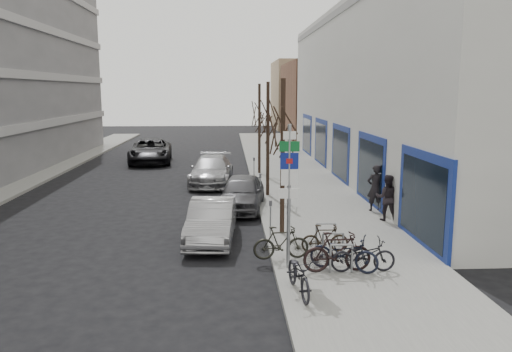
{
  "coord_description": "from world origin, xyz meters",
  "views": [
    {
      "loc": [
        0.76,
        -13.4,
        5.09
      ],
      "look_at": [
        1.74,
        4.59,
        2.0
      ],
      "focal_mm": 35.0,
      "sensor_mm": 36.0,
      "label": 1
    }
  ],
  "objects": [
    {
      "name": "brick_building_far",
      "position": [
        13.0,
        40.0,
        4.0
      ],
      "size": [
        12.0,
        14.0,
        8.0
      ],
      "primitive_type": "cube",
      "color": "brown",
      "rests_on": "ground"
    },
    {
      "name": "meter_mid",
      "position": [
        2.15,
        8.5,
        0.92
      ],
      "size": [
        0.1,
        0.08,
        1.27
      ],
      "color": "gray",
      "rests_on": "sidewalk_east"
    },
    {
      "name": "bike_far_curb",
      "position": [
        4.42,
        -0.44,
        0.7
      ],
      "size": [
        1.81,
        0.57,
        1.1
      ],
      "primitive_type": "imported",
      "rotation": [
        0.0,
        0.0,
        1.58
      ],
      "color": "black",
      "rests_on": "sidewalk_east"
    },
    {
      "name": "pedestrian_far",
      "position": [
        6.8,
        4.99,
        1.05
      ],
      "size": [
        0.77,
        0.62,
        1.81
      ],
      "primitive_type": "imported",
      "rotation": [
        0.0,
        0.0,
        2.85
      ],
      "color": "black",
      "rests_on": "sidewalk_east"
    },
    {
      "name": "meter_back",
      "position": [
        2.15,
        14.0,
        0.92
      ],
      "size": [
        0.1,
        0.08,
        1.27
      ],
      "color": "gray",
      "rests_on": "sidewalk_east"
    },
    {
      "name": "pedestrian_near",
      "position": [
        6.8,
        6.54,
        1.12
      ],
      "size": [
        0.74,
        0.51,
        1.94
      ],
      "primitive_type": "imported",
      "rotation": [
        0.0,
        0.0,
        3.22
      ],
      "color": "black",
      "rests_on": "sidewalk_east"
    },
    {
      "name": "bike_rack",
      "position": [
        3.8,
        0.6,
        0.66
      ],
      "size": [
        0.66,
        2.26,
        0.83
      ],
      "color": "gray",
      "rests_on": "sidewalk_east"
    },
    {
      "name": "highway_sign_pole",
      "position": [
        2.4,
        -0.01,
        2.46
      ],
      "size": [
        0.55,
        0.1,
        4.2
      ],
      "color": "gray",
      "rests_on": "ground"
    },
    {
      "name": "tan_building_far",
      "position": [
        13.5,
        55.0,
        4.5
      ],
      "size": [
        13.0,
        12.0,
        9.0
      ],
      "primitive_type": "cube",
      "color": "#937A5B",
      "rests_on": "ground"
    },
    {
      "name": "tree_far",
      "position": [
        2.6,
        16.5,
        4.1
      ],
      "size": [
        1.8,
        1.8,
        5.5
      ],
      "color": "black",
      "rests_on": "ground"
    },
    {
      "name": "meter_front",
      "position": [
        2.15,
        3.0,
        0.92
      ],
      "size": [
        0.1,
        0.08,
        1.27
      ],
      "color": "gray",
      "rests_on": "sidewalk_east"
    },
    {
      "name": "lane_car",
      "position": [
        -4.82,
        22.28,
        0.85
      ],
      "size": [
        3.36,
        6.36,
        1.7
      ],
      "primitive_type": "imported",
      "rotation": [
        0.0,
        0.0,
        0.09
      ],
      "color": "black",
      "rests_on": "ground"
    },
    {
      "name": "bike_mid_curb",
      "position": [
        3.92,
        -0.32,
        0.74
      ],
      "size": [
        2.0,
        1.38,
        1.18
      ],
      "primitive_type": "imported",
      "rotation": [
        0.0,
        0.0,
        1.12
      ],
      "color": "black",
      "rests_on": "sidewalk_east"
    },
    {
      "name": "bike_far_inner",
      "position": [
        3.69,
        1.27,
        0.6
      ],
      "size": [
        1.48,
        0.45,
        0.9
      ],
      "primitive_type": "imported",
      "rotation": [
        0.0,
        0.0,
        1.58
      ],
      "color": "black",
      "rests_on": "sidewalk_east"
    },
    {
      "name": "bike_near_right",
      "position": [
        3.7,
        -0.42,
        0.73
      ],
      "size": [
        1.95,
        0.66,
        1.17
      ],
      "primitive_type": "imported",
      "rotation": [
        0.0,
        0.0,
        1.61
      ],
      "color": "black",
      "rests_on": "sidewalk_east"
    },
    {
      "name": "bike_near_left",
      "position": [
        2.45,
        -1.84,
        0.73
      ],
      "size": [
        0.8,
        1.96,
        1.16
      ],
      "primitive_type": "imported",
      "rotation": [
        0.0,
        0.0,
        0.12
      ],
      "color": "black",
      "rests_on": "sidewalk_east"
    },
    {
      "name": "parked_car_front",
      "position": [
        0.14,
        3.15,
        0.7
      ],
      "size": [
        1.75,
        4.35,
        1.4
      ],
      "primitive_type": "imported",
      "rotation": [
        0.0,
        0.0,
        -0.06
      ],
      "color": "#9C9CA1",
      "rests_on": "ground"
    },
    {
      "name": "tree_mid",
      "position": [
        2.6,
        10.0,
        4.1
      ],
      "size": [
        1.8,
        1.8,
        5.5
      ],
      "color": "black",
      "rests_on": "ground"
    },
    {
      "name": "ground",
      "position": [
        0.0,
        0.0,
        0.0
      ],
      "size": [
        120.0,
        120.0,
        0.0
      ],
      "primitive_type": "plane",
      "color": "black",
      "rests_on": "ground"
    },
    {
      "name": "commercial_building",
      "position": [
        17.0,
        16.0,
        5.0
      ],
      "size": [
        20.0,
        32.0,
        10.0
      ],
      "primitive_type": "cube",
      "color": "#B7B7B2",
      "rests_on": "ground"
    },
    {
      "name": "sidewalk_east",
      "position": [
        4.5,
        10.0,
        0.07
      ],
      "size": [
        5.0,
        70.0,
        0.15
      ],
      "primitive_type": "cube",
      "color": "slate",
      "rests_on": "ground"
    },
    {
      "name": "tree_near",
      "position": [
        2.6,
        3.5,
        4.1
      ],
      "size": [
        1.8,
        1.8,
        5.5
      ],
      "color": "black",
      "rests_on": "ground"
    },
    {
      "name": "parked_car_mid",
      "position": [
        1.3,
        7.64,
        0.75
      ],
      "size": [
        2.37,
        4.61,
        1.5
      ],
      "primitive_type": "imported",
      "rotation": [
        0.0,
        0.0,
        -0.14
      ],
      "color": "#46464A",
      "rests_on": "ground"
    },
    {
      "name": "parked_car_back",
      "position": [
        -0.2,
        13.71,
        0.77
      ],
      "size": [
        2.51,
        5.44,
        1.54
      ],
      "primitive_type": "imported",
      "rotation": [
        0.0,
        0.0,
        -0.07
      ],
      "color": "#929397",
      "rests_on": "ground"
    },
    {
      "name": "bike_mid_inner",
      "position": [
        2.28,
        0.73,
        0.66
      ],
      "size": [
        1.72,
        0.64,
        1.02
      ],
      "primitive_type": "imported",
      "rotation": [
        0.0,
        0.0,
        1.66
      ],
      "color": "black",
      "rests_on": "sidewalk_east"
    }
  ]
}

